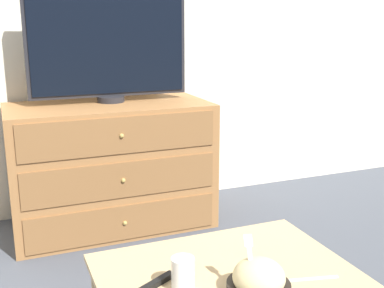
% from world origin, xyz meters
% --- Properties ---
extents(ground_plane, '(12.00, 12.00, 0.00)m').
position_xyz_m(ground_plane, '(0.00, 0.00, 0.00)').
color(ground_plane, '#474C56').
extents(dresser, '(1.12, 0.57, 0.72)m').
position_xyz_m(dresser, '(-0.02, -0.31, 0.36)').
color(dresser, '#9E6B3D').
rests_on(dresser, ground_plane).
extents(tv, '(0.90, 0.15, 0.63)m').
position_xyz_m(tv, '(0.01, -0.24, 1.05)').
color(tv, '#232328').
rests_on(tv, dresser).
extents(takeout_bowl, '(0.19, 0.19, 0.17)m').
position_xyz_m(takeout_bowl, '(0.06, -1.86, 0.44)').
color(takeout_bowl, black).
rests_on(takeout_bowl, coffee_table).
extents(drink_cup, '(0.07, 0.07, 0.10)m').
position_xyz_m(drink_cup, '(-0.14, -1.76, 0.44)').
color(drink_cup, beige).
rests_on(drink_cup, coffee_table).
extents(knife, '(0.17, 0.05, 0.01)m').
position_xyz_m(knife, '(0.25, -1.85, 0.40)').
color(knife, silver).
rests_on(knife, coffee_table).
extents(remote_control, '(0.14, 0.09, 0.02)m').
position_xyz_m(remote_control, '(-0.21, -1.71, 0.41)').
color(remote_control, black).
rests_on(remote_control, coffee_table).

